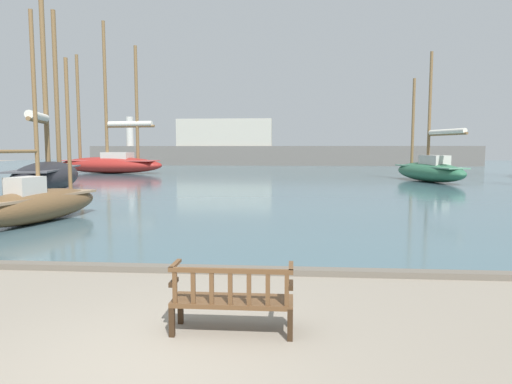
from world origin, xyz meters
The scene contains 9 objects.
ground_plane centered at (0.00, 0.00, 0.00)m, with size 160.00×160.00×0.00m, color gray.
harbor_water centered at (0.00, 44.00, 0.04)m, with size 100.00×80.00×0.08m, color #476670.
quay_edge_kerb centered at (0.00, 3.85, 0.06)m, with size 40.00×0.30×0.12m, color #675F54.
park_bench centered at (0.83, 0.97, 0.47)m, with size 1.60×0.53×0.92m.
sailboat_far_starboard centered at (-15.23, 36.28, 1.28)m, with size 10.63×4.36×13.77m.
sailboat_outer_starboard centered at (11.14, 27.88, 0.98)m, with size 4.15×7.92×8.95m.
sailboat_nearest_starboard centered at (-6.50, 8.89, 0.73)m, with size 2.38×5.70×6.61m.
sailboat_distant_harbor centered at (-11.39, 18.40, 1.13)m, with size 5.03×10.63×12.39m.
far_breakwater centered at (-1.84, 56.47, 2.05)m, with size 51.86×2.40×6.65m.
Camera 1 is at (1.62, -4.82, 2.45)m, focal length 32.00 mm.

